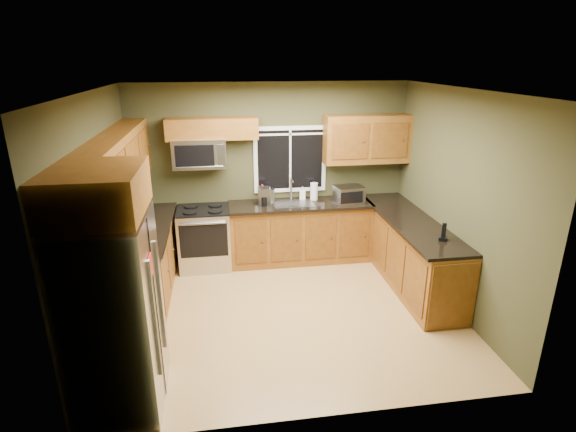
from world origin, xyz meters
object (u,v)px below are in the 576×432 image
object	(u,v)px
coffee_maker	(264,197)
soap_bottle_b	(303,193)
paper_towel_roll	(314,191)
cordless_phone	(443,235)
soap_bottle_a	(263,193)
microwave	(199,153)
kettle	(270,195)
refrigerator	(115,316)
range	(205,238)
toaster_oven	(349,195)

from	to	relation	value
coffee_maker	soap_bottle_b	size ratio (longest dim) A/B	1.37
paper_towel_roll	cordless_phone	world-z (taller)	paper_towel_roll
paper_towel_roll	soap_bottle_a	xyz separation A→B (m)	(-0.80, -0.01, 0.00)
microwave	kettle	world-z (taller)	microwave
refrigerator	soap_bottle_a	world-z (taller)	refrigerator
refrigerator	kettle	size ratio (longest dim) A/B	6.53
kettle	refrigerator	bearing A→B (deg)	-120.80
refrigerator	coffee_maker	xyz separation A→B (m)	(1.59, 2.79, 0.16)
range	soap_bottle_b	xyz separation A→B (m)	(1.53, 0.21, 0.57)
range	toaster_oven	distance (m)	2.27
soap_bottle_b	toaster_oven	bearing A→B (deg)	-23.61
soap_bottle_a	soap_bottle_b	bearing A→B (deg)	5.60
kettle	soap_bottle_b	distance (m)	0.55
refrigerator	kettle	bearing A→B (deg)	59.20
refrigerator	range	world-z (taller)	refrigerator
soap_bottle_a	refrigerator	bearing A→B (deg)	-118.57
soap_bottle_b	paper_towel_roll	bearing A→B (deg)	-17.43
toaster_oven	kettle	bearing A→B (deg)	173.19
cordless_phone	refrigerator	bearing A→B (deg)	-163.21
kettle	paper_towel_roll	xyz separation A→B (m)	(0.70, 0.09, 0.01)
kettle	soap_bottle_a	distance (m)	0.13
microwave	kettle	distance (m)	1.20
coffee_maker	paper_towel_roll	xyz separation A→B (m)	(0.80, 0.13, 0.01)
toaster_oven	soap_bottle_b	world-z (taller)	toaster_oven
microwave	kettle	xyz separation A→B (m)	(1.00, -0.07, -0.66)
refrigerator	range	bearing A→B (deg)	76.03
microwave	range	bearing A→B (deg)	-89.98
toaster_oven	coffee_maker	distance (m)	1.29
refrigerator	soap_bottle_b	size ratio (longest dim) A/B	9.30
microwave	soap_bottle_b	distance (m)	1.68
soap_bottle_a	cordless_phone	distance (m)	2.72
cordless_phone	kettle	bearing A→B (deg)	137.63
range	microwave	distance (m)	1.27
refrigerator	cordless_phone	world-z (taller)	refrigerator
coffee_maker	soap_bottle_a	world-z (taller)	soap_bottle_a
kettle	soap_bottle_b	xyz separation A→B (m)	(0.53, 0.15, -0.03)
kettle	toaster_oven	bearing A→B (deg)	-6.81
coffee_maker	kettle	world-z (taller)	kettle
coffee_maker	cordless_phone	size ratio (longest dim) A/B	1.20
kettle	cordless_phone	world-z (taller)	kettle
range	soap_bottle_b	size ratio (longest dim) A/B	4.84
soap_bottle_a	soap_bottle_b	world-z (taller)	soap_bottle_a
soap_bottle_b	refrigerator	bearing A→B (deg)	-126.68
paper_towel_roll	soap_bottle_b	distance (m)	0.18
refrigerator	cordless_phone	distance (m)	3.76
refrigerator	paper_towel_roll	bearing A→B (deg)	50.77
cordless_phone	coffee_maker	bearing A→B (deg)	139.66
toaster_oven	soap_bottle_a	xyz separation A→B (m)	(-1.29, 0.23, 0.01)
kettle	soap_bottle_a	bearing A→B (deg)	139.75
soap_bottle_a	cordless_phone	xyz separation A→B (m)	(2.01, -1.83, -0.07)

